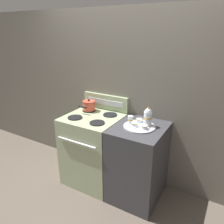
{
  "coord_description": "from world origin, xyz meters",
  "views": [
    {
      "loc": [
        1.19,
        -2.07,
        1.94
      ],
      "look_at": [
        -0.05,
        0.08,
        1.0
      ],
      "focal_mm": 35.0,
      "sensor_mm": 36.0,
      "label": 1
    }
  ],
  "objects_px": {
    "serving_tray": "(139,126)",
    "creamer_jug": "(130,120)",
    "saucepan": "(89,105)",
    "teacup_left": "(144,127)",
    "stove": "(94,149)",
    "teacup_front": "(134,125)",
    "teapot": "(148,117)",
    "teacup_right": "(139,121)"
  },
  "relations": [
    {
      "from": "teapot",
      "to": "creamer_jug",
      "type": "xyz_separation_m",
      "value": [
        -0.19,
        -0.03,
        -0.06
      ]
    },
    {
      "from": "stove",
      "to": "teacup_front",
      "type": "xyz_separation_m",
      "value": [
        0.59,
        -0.04,
        0.5
      ]
    },
    {
      "from": "teacup_front",
      "to": "serving_tray",
      "type": "bearing_deg",
      "value": 47.93
    },
    {
      "from": "teapot",
      "to": "creamer_jug",
      "type": "height_order",
      "value": "teapot"
    },
    {
      "from": "teacup_left",
      "to": "creamer_jug",
      "type": "height_order",
      "value": "creamer_jug"
    },
    {
      "from": "teapot",
      "to": "teacup_right",
      "type": "xyz_separation_m",
      "value": [
        -0.11,
        0.03,
        -0.08
      ]
    },
    {
      "from": "teacup_left",
      "to": "teacup_right",
      "type": "height_order",
      "value": "same"
    },
    {
      "from": "teacup_right",
      "to": "saucepan",
      "type": "bearing_deg",
      "value": 175.56
    },
    {
      "from": "stove",
      "to": "teacup_front",
      "type": "bearing_deg",
      "value": -4.2
    },
    {
      "from": "teacup_left",
      "to": "creamer_jug",
      "type": "bearing_deg",
      "value": 157.94
    },
    {
      "from": "serving_tray",
      "to": "teapot",
      "type": "xyz_separation_m",
      "value": [
        0.07,
        0.06,
        0.11
      ]
    },
    {
      "from": "teapot",
      "to": "creamer_jug",
      "type": "relative_size",
      "value": 2.62
    },
    {
      "from": "saucepan",
      "to": "creamer_jug",
      "type": "bearing_deg",
      "value": -10.11
    },
    {
      "from": "creamer_jug",
      "to": "teacup_front",
      "type": "bearing_deg",
      "value": -40.82
    },
    {
      "from": "stove",
      "to": "saucepan",
      "type": "bearing_deg",
      "value": 138.16
    },
    {
      "from": "saucepan",
      "to": "teacup_left",
      "type": "relative_size",
      "value": 2.12
    },
    {
      "from": "serving_tray",
      "to": "saucepan",
      "type": "bearing_deg",
      "value": 169.84
    },
    {
      "from": "teacup_left",
      "to": "creamer_jug",
      "type": "xyz_separation_m",
      "value": [
        -0.2,
        0.08,
        0.02
      ]
    },
    {
      "from": "serving_tray",
      "to": "creamer_jug",
      "type": "height_order",
      "value": "creamer_jug"
    },
    {
      "from": "teacup_front",
      "to": "creamer_jug",
      "type": "distance_m",
      "value": 0.11
    },
    {
      "from": "saucepan",
      "to": "teapot",
      "type": "height_order",
      "value": "teapot"
    },
    {
      "from": "stove",
      "to": "teacup_front",
      "type": "relative_size",
      "value": 8.42
    },
    {
      "from": "teacup_front",
      "to": "creamer_jug",
      "type": "bearing_deg",
      "value": 139.18
    },
    {
      "from": "serving_tray",
      "to": "teacup_right",
      "type": "xyz_separation_m",
      "value": [
        -0.04,
        0.08,
        0.03
      ]
    },
    {
      "from": "stove",
      "to": "creamer_jug",
      "type": "xyz_separation_m",
      "value": [
        0.51,
        0.03,
        0.51
      ]
    },
    {
      "from": "serving_tray",
      "to": "teapot",
      "type": "relative_size",
      "value": 1.64
    },
    {
      "from": "saucepan",
      "to": "teacup_left",
      "type": "xyz_separation_m",
      "value": [
        0.87,
        -0.2,
        -0.04
      ]
    },
    {
      "from": "stove",
      "to": "saucepan",
      "type": "distance_m",
      "value": 0.58
    },
    {
      "from": "stove",
      "to": "teapot",
      "type": "distance_m",
      "value": 0.91
    },
    {
      "from": "teapot",
      "to": "creamer_jug",
      "type": "distance_m",
      "value": 0.2
    },
    {
      "from": "teapot",
      "to": "teacup_right",
      "type": "height_order",
      "value": "teapot"
    },
    {
      "from": "stove",
      "to": "teacup_right",
      "type": "distance_m",
      "value": 0.77
    },
    {
      "from": "stove",
      "to": "saucepan",
      "type": "relative_size",
      "value": 3.97
    },
    {
      "from": "saucepan",
      "to": "teapot",
      "type": "bearing_deg",
      "value": -5.63
    },
    {
      "from": "saucepan",
      "to": "creamer_jug",
      "type": "xyz_separation_m",
      "value": [
        0.67,
        -0.12,
        -0.02
      ]
    },
    {
      "from": "teacup_front",
      "to": "creamer_jug",
      "type": "relative_size",
      "value": 1.34
    },
    {
      "from": "stove",
      "to": "teacup_right",
      "type": "xyz_separation_m",
      "value": [
        0.59,
        0.09,
        0.5
      ]
    },
    {
      "from": "teacup_front",
      "to": "saucepan",
      "type": "bearing_deg",
      "value": 165.83
    },
    {
      "from": "saucepan",
      "to": "teacup_front",
      "type": "relative_size",
      "value": 2.12
    },
    {
      "from": "serving_tray",
      "to": "teacup_right",
      "type": "distance_m",
      "value": 0.1
    },
    {
      "from": "saucepan",
      "to": "teacup_front",
      "type": "xyz_separation_m",
      "value": [
        0.75,
        -0.19,
        -0.04
      ]
    },
    {
      "from": "stove",
      "to": "creamer_jug",
      "type": "bearing_deg",
      "value": 3.05
    }
  ]
}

